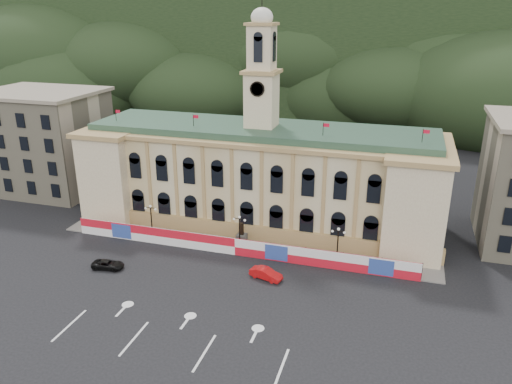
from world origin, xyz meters
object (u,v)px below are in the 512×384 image
(lamp_center, at_px, (240,229))
(black_suv, at_px, (108,264))
(red_sedan, at_px, (266,274))
(statue, at_px, (242,238))

(lamp_center, relative_size, black_suv, 1.15)
(red_sedan, relative_size, black_suv, 1.01)
(red_sedan, xyz_separation_m, black_suv, (-20.90, -3.57, -0.12))
(statue, relative_size, red_sedan, 0.82)
(lamp_center, height_order, red_sedan, lamp_center)
(statue, xyz_separation_m, red_sedan, (5.94, -8.08, -0.48))
(statue, relative_size, black_suv, 0.83)
(black_suv, bearing_deg, lamp_center, -63.28)
(lamp_center, xyz_separation_m, black_suv, (-14.95, -10.65, -2.48))
(lamp_center, distance_m, red_sedan, 9.54)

